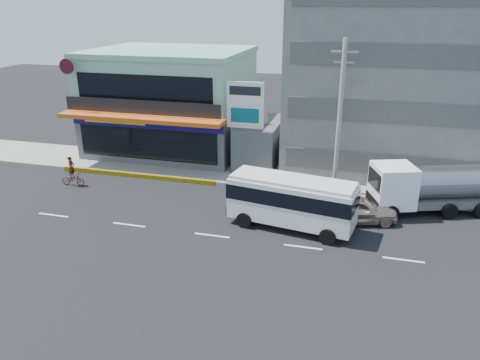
% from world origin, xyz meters
% --- Properties ---
extents(ground, '(120.00, 120.00, 0.00)m').
position_xyz_m(ground, '(0.00, 0.00, 0.00)').
color(ground, black).
rests_on(ground, ground).
extents(sidewalk, '(70.00, 5.00, 0.30)m').
position_xyz_m(sidewalk, '(5.00, 9.50, 0.15)').
color(sidewalk, gray).
rests_on(sidewalk, ground).
extents(shop_building, '(12.40, 11.70, 8.00)m').
position_xyz_m(shop_building, '(-8.00, 13.95, 4.00)').
color(shop_building, '#45464A').
rests_on(shop_building, ground).
extents(concrete_building, '(16.00, 12.00, 14.00)m').
position_xyz_m(concrete_building, '(10.00, 15.00, 7.00)').
color(concrete_building, gray).
rests_on(concrete_building, ground).
extents(gap_structure, '(3.00, 6.00, 3.50)m').
position_xyz_m(gap_structure, '(0.00, 12.00, 1.75)').
color(gap_structure, '#45464A').
rests_on(gap_structure, ground).
extents(satellite_dish, '(1.50, 1.50, 0.15)m').
position_xyz_m(satellite_dish, '(0.00, 11.00, 3.58)').
color(satellite_dish, slate).
rests_on(satellite_dish, gap_structure).
extents(billboard, '(2.60, 0.18, 6.90)m').
position_xyz_m(billboard, '(-0.50, 9.20, 4.93)').
color(billboard, gray).
rests_on(billboard, ground).
extents(utility_pole_near, '(1.60, 0.30, 10.00)m').
position_xyz_m(utility_pole_near, '(6.00, 7.40, 5.15)').
color(utility_pole_near, '#999993').
rests_on(utility_pole_near, ground).
extents(minibus, '(7.31, 3.38, 2.95)m').
position_xyz_m(minibus, '(4.00, 2.11, 1.76)').
color(minibus, silver).
rests_on(minibus, ground).
extents(sedan, '(5.07, 3.14, 1.61)m').
position_xyz_m(sedan, '(7.48, 3.79, 0.81)').
color(sedan, '#C4AC96').
rests_on(sedan, ground).
extents(tanker_truck, '(7.91, 4.57, 3.00)m').
position_xyz_m(tanker_truck, '(11.69, 6.39, 1.61)').
color(tanker_truck, white).
rests_on(tanker_truck, ground).
extents(motorcycle_rider, '(1.67, 0.69, 2.09)m').
position_xyz_m(motorcycle_rider, '(-11.64, 4.60, 0.69)').
color(motorcycle_rider, '#500B18').
rests_on(motorcycle_rider, ground).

